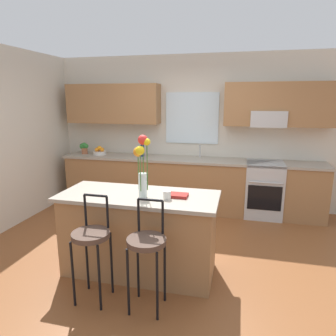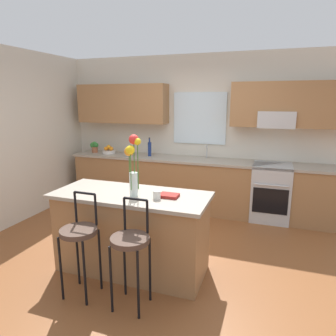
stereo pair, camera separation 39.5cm
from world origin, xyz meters
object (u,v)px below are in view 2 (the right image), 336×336
bar_stool_middle (130,244)px  bottle_olive_oil (150,149)px  oven_range (271,192)px  potted_plant_small (94,146)px  fruit_bowl_oranges (109,150)px  flower_vase (133,161)px  mug_ceramic (157,195)px  cookbook (169,196)px  bar_stool_near (79,236)px  kitchen_island (132,232)px

bar_stool_middle → bottle_olive_oil: 2.91m
bar_stool_middle → bottle_olive_oil: bearing=109.0°
oven_range → potted_plant_small: bearing=179.5°
bar_stool_middle → fruit_bowl_oranges: bearing=123.2°
flower_vase → mug_ceramic: size_ratio=7.32×
cookbook → fruit_bowl_oranges: (-1.95, 2.12, 0.04)m
bar_stool_near → mug_ceramic: size_ratio=11.58×
flower_vase → bottle_olive_oil: (-0.73, 2.22, -0.24)m
kitchen_island → bottle_olive_oil: size_ratio=5.15×
kitchen_island → bar_stool_near: 0.67m
oven_range → cookbook: (-1.03, -2.10, 0.48)m
flower_vase → mug_ceramic: 0.43m
bar_stool_middle → flower_vase: bearing=111.8°
bar_stool_middle → oven_range: bearing=66.1°
mug_ceramic → cookbook: mug_ceramic is taller
bar_stool_middle → bar_stool_near: bearing=180.0°
oven_range → bottle_olive_oil: (-2.13, 0.02, 0.60)m
mug_ceramic → cookbook: (0.10, 0.10, -0.03)m
oven_range → fruit_bowl_oranges: (-2.98, 0.03, 0.52)m
kitchen_island → cookbook: bearing=2.4°
kitchen_island → potted_plant_small: bearing=130.4°
bar_stool_near → cookbook: 0.98m
oven_range → kitchen_island: (-1.47, -2.12, 0.00)m
bar_stool_middle → mug_ceramic: size_ratio=11.58×
kitchen_island → fruit_bowl_oranges: size_ratio=7.23×
oven_range → cookbook: size_ratio=4.60×
kitchen_island → fruit_bowl_oranges: 2.67m
bar_stool_near → fruit_bowl_oranges: fruit_bowl_oranges is taller
kitchen_island → fruit_bowl_oranges: (-1.51, 2.14, 0.51)m
bar_stool_near → bar_stool_middle: size_ratio=1.00×
kitchen_island → bar_stool_middle: bar_stool_middle is taller
oven_range → fruit_bowl_oranges: size_ratio=3.83×
bar_stool_near → bar_stool_middle: 0.55m
bottle_olive_oil → fruit_bowl_oranges: bearing=179.8°
flower_vase → oven_range: bearing=57.5°
mug_ceramic → fruit_bowl_oranges: (-1.85, 2.23, 0.01)m
oven_range → bottle_olive_oil: bottle_olive_oil is taller
cookbook → potted_plant_small: 3.10m
oven_range → flower_vase: (-1.40, -2.19, 0.84)m
oven_range → potted_plant_small: potted_plant_small is taller
fruit_bowl_oranges → potted_plant_small: bearing=-179.8°
bottle_olive_oil → cookbook: bearing=-62.6°
bar_stool_middle → flower_vase: size_ratio=1.58×
kitchen_island → cookbook: (0.44, 0.02, 0.47)m
kitchen_island → cookbook: 0.65m
fruit_bowl_oranges → bar_stool_middle: bearing=-56.8°
fruit_bowl_oranges → kitchen_island: bearing=-54.9°
bar_stool_near → fruit_bowl_oranges: size_ratio=4.34×
bar_stool_near → oven_range: bearing=57.1°
kitchen_island → oven_range: bearing=55.2°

